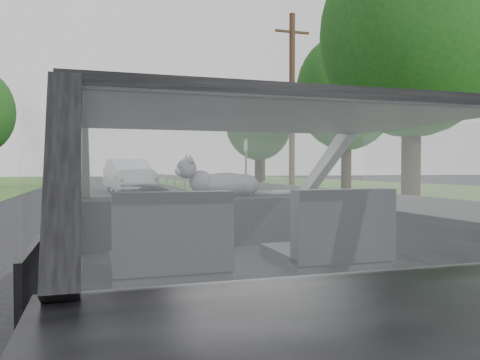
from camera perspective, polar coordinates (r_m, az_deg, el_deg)
subject_car at (r=2.49m, az=-0.30°, el=-9.27°), size 1.80×4.00×1.45m
dashboard at (r=3.07m, az=-3.67°, el=-4.89°), size 1.58×0.45×0.30m
driver_seat at (r=2.10m, az=-8.58°, el=-7.01°), size 0.50×0.72×0.42m
passenger_seat at (r=2.35m, az=11.21°, el=-6.11°), size 0.50×0.72×0.42m
steering_wheel at (r=2.70m, az=-10.51°, el=-4.27°), size 0.36×0.36×0.04m
cat at (r=3.10m, az=-1.74°, el=-0.37°), size 0.64×0.31×0.28m
guardrail at (r=13.33m, az=5.06°, el=-1.20°), size 0.05×90.00×0.32m
other_car at (r=23.65m, az=-13.43°, el=0.50°), size 2.65×5.24×1.65m
highway_sign at (r=23.98m, az=0.73°, el=1.81°), size 0.28×1.08×2.70m
utility_pole at (r=21.68m, az=6.36°, el=9.14°), size 0.35×0.35×8.21m
tree_0 at (r=13.82m, az=20.20°, el=12.06°), size 6.18×6.18×7.52m
tree_1 at (r=24.61m, az=12.85°, el=7.73°), size 6.01×6.01×7.81m
tree_2 at (r=29.18m, az=2.28°, el=5.24°), size 4.94×4.94×6.26m
tree_3 at (r=43.99m, az=2.76°, el=5.28°), size 6.19×6.19×8.30m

